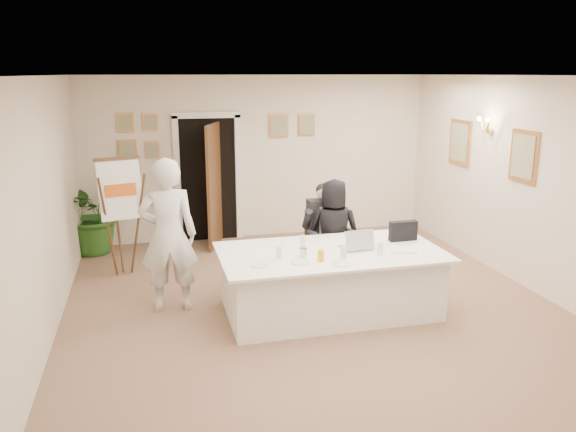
{
  "coord_description": "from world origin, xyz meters",
  "views": [
    {
      "loc": [
        -1.89,
        -6.04,
        2.82
      ],
      "look_at": [
        -0.21,
        0.6,
        1.08
      ],
      "focal_mm": 35.0,
      "sensor_mm": 36.0,
      "label": 1
    }
  ],
  "objects_px": {
    "conference_table": "(330,281)",
    "seated_man": "(324,231)",
    "flip_chart": "(121,223)",
    "standing_man": "(168,236)",
    "potted_palm": "(92,212)",
    "standing_woman": "(334,232)",
    "paper_stack": "(404,251)",
    "steel_jug": "(303,253)",
    "laptop_bag": "(403,231)",
    "oj_glass": "(321,256)",
    "laptop": "(356,237)"
  },
  "relations": [
    {
      "from": "conference_table",
      "to": "seated_man",
      "type": "distance_m",
      "value": 1.19
    },
    {
      "from": "seated_man",
      "to": "flip_chart",
      "type": "relative_size",
      "value": 0.82
    },
    {
      "from": "standing_man",
      "to": "potted_palm",
      "type": "relative_size",
      "value": 1.43
    },
    {
      "from": "standing_man",
      "to": "standing_woman",
      "type": "xyz_separation_m",
      "value": [
        2.2,
        0.35,
        -0.21
      ]
    },
    {
      "from": "conference_table",
      "to": "seated_man",
      "type": "bearing_deg",
      "value": 76.28
    },
    {
      "from": "conference_table",
      "to": "seated_man",
      "type": "height_order",
      "value": "seated_man"
    },
    {
      "from": "paper_stack",
      "to": "steel_jug",
      "type": "height_order",
      "value": "steel_jug"
    },
    {
      "from": "paper_stack",
      "to": "laptop_bag",
      "type": "bearing_deg",
      "value": 66.89
    },
    {
      "from": "oj_glass",
      "to": "seated_man",
      "type": "bearing_deg",
      "value": 70.9
    },
    {
      "from": "potted_palm",
      "to": "seated_man",
      "type": "bearing_deg",
      "value": -32.72
    },
    {
      "from": "conference_table",
      "to": "laptop",
      "type": "height_order",
      "value": "laptop"
    },
    {
      "from": "standing_man",
      "to": "paper_stack",
      "type": "bearing_deg",
      "value": 165.94
    },
    {
      "from": "seated_man",
      "to": "flip_chart",
      "type": "xyz_separation_m",
      "value": [
        -2.74,
        0.82,
        0.09
      ]
    },
    {
      "from": "standing_woman",
      "to": "potted_palm",
      "type": "distance_m",
      "value": 4.02
    },
    {
      "from": "potted_palm",
      "to": "flip_chart",
      "type": "bearing_deg",
      "value": -68.56
    },
    {
      "from": "seated_man",
      "to": "standing_man",
      "type": "xyz_separation_m",
      "value": [
        -2.14,
        -0.57,
        0.25
      ]
    },
    {
      "from": "conference_table",
      "to": "standing_woman",
      "type": "distance_m",
      "value": 1.02
    },
    {
      "from": "flip_chart",
      "to": "standing_woman",
      "type": "relative_size",
      "value": 1.15
    },
    {
      "from": "seated_man",
      "to": "paper_stack",
      "type": "height_order",
      "value": "seated_man"
    },
    {
      "from": "standing_man",
      "to": "potted_palm",
      "type": "bearing_deg",
      "value": -65.14
    },
    {
      "from": "seated_man",
      "to": "laptop_bag",
      "type": "bearing_deg",
      "value": -53.69
    },
    {
      "from": "laptop_bag",
      "to": "oj_glass",
      "type": "xyz_separation_m",
      "value": [
        -1.25,
        -0.53,
        -0.06
      ]
    },
    {
      "from": "standing_woman",
      "to": "steel_jug",
      "type": "distance_m",
      "value": 1.29
    },
    {
      "from": "paper_stack",
      "to": "conference_table",
      "type": "bearing_deg",
      "value": 163.45
    },
    {
      "from": "standing_man",
      "to": "paper_stack",
      "type": "relative_size",
      "value": 6.92
    },
    {
      "from": "flip_chart",
      "to": "seated_man",
      "type": "bearing_deg",
      "value": -16.62
    },
    {
      "from": "conference_table",
      "to": "potted_palm",
      "type": "distance_m",
      "value": 4.37
    },
    {
      "from": "laptop",
      "to": "oj_glass",
      "type": "distance_m",
      "value": 0.67
    },
    {
      "from": "conference_table",
      "to": "potted_palm",
      "type": "bearing_deg",
      "value": 132.81
    },
    {
      "from": "standing_woman",
      "to": "oj_glass",
      "type": "bearing_deg",
      "value": 80.31
    },
    {
      "from": "laptop",
      "to": "paper_stack",
      "type": "distance_m",
      "value": 0.59
    },
    {
      "from": "standing_man",
      "to": "oj_glass",
      "type": "xyz_separation_m",
      "value": [
        1.63,
        -0.89,
        -0.1
      ]
    },
    {
      "from": "paper_stack",
      "to": "oj_glass",
      "type": "bearing_deg",
      "value": -174.98
    },
    {
      "from": "flip_chart",
      "to": "laptop_bag",
      "type": "xyz_separation_m",
      "value": [
        3.48,
        -1.75,
        0.12
      ]
    },
    {
      "from": "laptop",
      "to": "flip_chart",
      "type": "bearing_deg",
      "value": 141.11
    },
    {
      "from": "potted_palm",
      "to": "laptop",
      "type": "relative_size",
      "value": 3.52
    },
    {
      "from": "laptop",
      "to": "oj_glass",
      "type": "relative_size",
      "value": 2.89
    },
    {
      "from": "standing_man",
      "to": "oj_glass",
      "type": "distance_m",
      "value": 1.86
    },
    {
      "from": "seated_man",
      "to": "oj_glass",
      "type": "xyz_separation_m",
      "value": [
        -0.51,
        -1.46,
        0.15
      ]
    },
    {
      "from": "standing_man",
      "to": "oj_glass",
      "type": "relative_size",
      "value": 14.49
    },
    {
      "from": "laptop_bag",
      "to": "steel_jug",
      "type": "relative_size",
      "value": 3.23
    },
    {
      "from": "laptop_bag",
      "to": "steel_jug",
      "type": "height_order",
      "value": "laptop_bag"
    },
    {
      "from": "flip_chart",
      "to": "conference_table",
      "type": "bearing_deg",
      "value": -38.14
    },
    {
      "from": "flip_chart",
      "to": "standing_woman",
      "type": "distance_m",
      "value": 2.99
    },
    {
      "from": "conference_table",
      "to": "flip_chart",
      "type": "relative_size",
      "value": 1.58
    },
    {
      "from": "seated_man",
      "to": "laptop",
      "type": "relative_size",
      "value": 3.68
    },
    {
      "from": "laptop_bag",
      "to": "flip_chart",
      "type": "bearing_deg",
      "value": 152.31
    },
    {
      "from": "conference_table",
      "to": "steel_jug",
      "type": "relative_size",
      "value": 24.08
    },
    {
      "from": "standing_man",
      "to": "standing_woman",
      "type": "height_order",
      "value": "standing_man"
    },
    {
      "from": "laptop",
      "to": "steel_jug",
      "type": "xyz_separation_m",
      "value": [
        -0.71,
        -0.19,
        -0.08
      ]
    }
  ]
}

